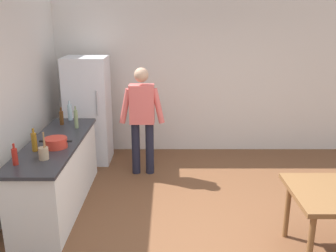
{
  "coord_description": "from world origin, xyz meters",
  "views": [
    {
      "loc": [
        -0.55,
        -3.68,
        2.45
      ],
      "look_at": [
        -0.55,
        0.97,
        1.05
      ],
      "focal_mm": 39.6,
      "sensor_mm": 36.0,
      "label": 1
    }
  ],
  "objects_px": {
    "bottle_sauce_red": "(15,156)",
    "utensil_jar": "(43,153)",
    "bottle_water_clear": "(70,112)",
    "bottle_vinegar_tall": "(76,119)",
    "bottle_beer_brown": "(61,118)",
    "person": "(142,114)",
    "cooking_pot": "(55,143)",
    "refrigerator": "(88,110)",
    "bottle_oil_amber": "(34,142)"
  },
  "relations": [
    {
      "from": "bottle_sauce_red",
      "to": "utensil_jar",
      "type": "bearing_deg",
      "value": 30.97
    },
    {
      "from": "utensil_jar",
      "to": "bottle_water_clear",
      "type": "height_order",
      "value": "utensil_jar"
    },
    {
      "from": "utensil_jar",
      "to": "bottle_vinegar_tall",
      "type": "distance_m",
      "value": 1.2
    },
    {
      "from": "bottle_beer_brown",
      "to": "bottle_vinegar_tall",
      "type": "distance_m",
      "value": 0.31
    },
    {
      "from": "person",
      "to": "bottle_beer_brown",
      "type": "distance_m",
      "value": 1.2
    },
    {
      "from": "cooking_pot",
      "to": "bottle_water_clear",
      "type": "bearing_deg",
      "value": 96.25
    },
    {
      "from": "bottle_beer_brown",
      "to": "bottle_sauce_red",
      "type": "bearing_deg",
      "value": -93.04
    },
    {
      "from": "person",
      "to": "bottle_water_clear",
      "type": "relative_size",
      "value": 5.67
    },
    {
      "from": "utensil_jar",
      "to": "bottle_beer_brown",
      "type": "xyz_separation_m",
      "value": [
        -0.18,
        1.37,
        0.03
      ]
    },
    {
      "from": "cooking_pot",
      "to": "bottle_sauce_red",
      "type": "height_order",
      "value": "bottle_sauce_red"
    },
    {
      "from": "refrigerator",
      "to": "bottle_sauce_red",
      "type": "xyz_separation_m",
      "value": [
        -0.3,
        -2.37,
        0.1
      ]
    },
    {
      "from": "bottle_vinegar_tall",
      "to": "bottle_water_clear",
      "type": "height_order",
      "value": "bottle_vinegar_tall"
    },
    {
      "from": "cooking_pot",
      "to": "refrigerator",
      "type": "bearing_deg",
      "value": 89.45
    },
    {
      "from": "person",
      "to": "cooking_pot",
      "type": "bearing_deg",
      "value": -127.28
    },
    {
      "from": "cooking_pot",
      "to": "bottle_sauce_red",
      "type": "relative_size",
      "value": 1.67
    },
    {
      "from": "person",
      "to": "utensil_jar",
      "type": "relative_size",
      "value": 5.31
    },
    {
      "from": "refrigerator",
      "to": "utensil_jar",
      "type": "relative_size",
      "value": 5.62
    },
    {
      "from": "refrigerator",
      "to": "bottle_oil_amber",
      "type": "height_order",
      "value": "refrigerator"
    },
    {
      "from": "refrigerator",
      "to": "person",
      "type": "distance_m",
      "value": 1.1
    },
    {
      "from": "bottle_oil_amber",
      "to": "bottle_beer_brown",
      "type": "bearing_deg",
      "value": 89.2
    },
    {
      "from": "refrigerator",
      "to": "bottle_water_clear",
      "type": "relative_size",
      "value": 6.0
    },
    {
      "from": "bottle_water_clear",
      "to": "refrigerator",
      "type": "bearing_deg",
      "value": 75.62
    },
    {
      "from": "person",
      "to": "bottle_vinegar_tall",
      "type": "bearing_deg",
      "value": -152.98
    },
    {
      "from": "bottle_water_clear",
      "to": "bottle_vinegar_tall",
      "type": "bearing_deg",
      "value": -65.16
    },
    {
      "from": "person",
      "to": "bottle_oil_amber",
      "type": "xyz_separation_m",
      "value": [
        -1.18,
        -1.39,
        0.04
      ]
    },
    {
      "from": "person",
      "to": "bottle_beer_brown",
      "type": "xyz_separation_m",
      "value": [
        -1.17,
        -0.29,
        0.03
      ]
    },
    {
      "from": "refrigerator",
      "to": "person",
      "type": "height_order",
      "value": "refrigerator"
    },
    {
      "from": "person",
      "to": "bottle_vinegar_tall",
      "type": "height_order",
      "value": "person"
    },
    {
      "from": "cooking_pot",
      "to": "bottle_water_clear",
      "type": "distance_m",
      "value": 1.24
    },
    {
      "from": "bottle_vinegar_tall",
      "to": "bottle_sauce_red",
      "type": "relative_size",
      "value": 1.33
    },
    {
      "from": "utensil_jar",
      "to": "bottle_water_clear",
      "type": "relative_size",
      "value": 1.07
    },
    {
      "from": "refrigerator",
      "to": "bottle_sauce_red",
      "type": "distance_m",
      "value": 2.39
    },
    {
      "from": "bottle_vinegar_tall",
      "to": "bottle_water_clear",
      "type": "relative_size",
      "value": 1.07
    },
    {
      "from": "utensil_jar",
      "to": "bottle_oil_amber",
      "type": "xyz_separation_m",
      "value": [
        -0.19,
        0.26,
        0.04
      ]
    },
    {
      "from": "bottle_oil_amber",
      "to": "cooking_pot",
      "type": "bearing_deg",
      "value": 30.23
    },
    {
      "from": "utensil_jar",
      "to": "bottle_oil_amber",
      "type": "relative_size",
      "value": 1.14
    },
    {
      "from": "bottle_water_clear",
      "to": "bottle_oil_amber",
      "type": "xyz_separation_m",
      "value": [
        -0.08,
        -1.35,
        -0.01
      ]
    },
    {
      "from": "person",
      "to": "bottle_water_clear",
      "type": "xyz_separation_m",
      "value": [
        -1.1,
        -0.04,
        0.05
      ]
    },
    {
      "from": "bottle_vinegar_tall",
      "to": "utensil_jar",
      "type": "bearing_deg",
      "value": -93.89
    },
    {
      "from": "bottle_water_clear",
      "to": "utensil_jar",
      "type": "bearing_deg",
      "value": -85.97
    },
    {
      "from": "bottle_sauce_red",
      "to": "bottle_oil_amber",
      "type": "relative_size",
      "value": 0.86
    },
    {
      "from": "bottle_beer_brown",
      "to": "bottle_oil_amber",
      "type": "distance_m",
      "value": 1.11
    },
    {
      "from": "refrigerator",
      "to": "bottle_beer_brown",
      "type": "distance_m",
      "value": 0.88
    },
    {
      "from": "utensil_jar",
      "to": "bottle_water_clear",
      "type": "bearing_deg",
      "value": 94.03
    },
    {
      "from": "bottle_beer_brown",
      "to": "bottle_water_clear",
      "type": "distance_m",
      "value": 0.26
    },
    {
      "from": "bottle_vinegar_tall",
      "to": "bottle_oil_amber",
      "type": "bearing_deg",
      "value": -106.37
    },
    {
      "from": "refrigerator",
      "to": "person",
      "type": "bearing_deg",
      "value": -30.23
    },
    {
      "from": "bottle_beer_brown",
      "to": "bottle_vinegar_tall",
      "type": "height_order",
      "value": "bottle_vinegar_tall"
    },
    {
      "from": "person",
      "to": "utensil_jar",
      "type": "distance_m",
      "value": 1.93
    },
    {
      "from": "bottle_beer_brown",
      "to": "bottle_oil_amber",
      "type": "bearing_deg",
      "value": -90.8
    }
  ]
}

